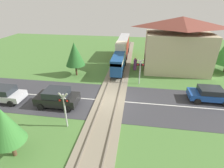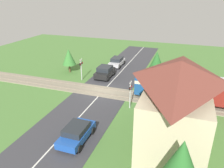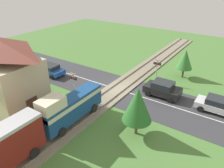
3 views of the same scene
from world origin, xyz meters
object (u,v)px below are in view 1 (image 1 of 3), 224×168
at_px(car_near_crossing, 57,97).
at_px(car_behind_queue, 3,94).
at_px(car_far_side, 210,94).
at_px(crossing_signal_west_approach, 64,105).
at_px(crossing_signal_east_approach, 140,68).
at_px(station_building, 178,46).
at_px(pedestrian_by_station, 135,64).
at_px(train, 122,51).

xyz_separation_m(car_near_crossing, car_behind_queue, (-5.37, 0.00, -0.09)).
xyz_separation_m(car_far_side, crossing_signal_west_approach, (-11.91, -5.52, 1.17)).
xyz_separation_m(car_behind_queue, crossing_signal_west_approach, (7.26, -2.64, 1.14)).
xyz_separation_m(crossing_signal_east_approach, station_building, (4.58, 4.58, 1.44)).
bearing_deg(station_building, car_far_side, -74.64).
bearing_deg(crossing_signal_west_approach, crossing_signal_east_approach, 56.72).
bearing_deg(pedestrian_by_station, car_far_side, -43.85).
height_order(car_near_crossing, car_far_side, car_near_crossing).
relative_size(car_near_crossing, station_building, 0.43).
relative_size(crossing_signal_east_approach, station_building, 0.34).
distance_m(crossing_signal_east_approach, pedestrian_by_station, 4.43).
relative_size(car_near_crossing, car_far_side, 0.98).
distance_m(train, crossing_signal_west_approach, 14.90).
bearing_deg(car_behind_queue, car_far_side, 8.54).
xyz_separation_m(crossing_signal_east_approach, pedestrian_by_station, (-0.60, 4.25, -1.11)).
xyz_separation_m(car_near_crossing, crossing_signal_east_approach, (7.24, 5.52, 1.06)).
distance_m(crossing_signal_west_approach, station_building, 16.21).
height_order(car_near_crossing, pedestrian_by_station, pedestrian_by_station).
bearing_deg(car_near_crossing, train, 69.22).
bearing_deg(train, crossing_signal_west_approach, -100.35).
distance_m(car_far_side, crossing_signal_east_approach, 7.17).
distance_m(train, pedestrian_by_station, 3.25).
distance_m(car_far_side, station_building, 7.93).
bearing_deg(crossing_signal_west_approach, car_far_side, 24.84).
relative_size(car_behind_queue, station_building, 0.45).
distance_m(train, station_building, 7.65).
relative_size(crossing_signal_west_approach, crossing_signal_east_approach, 1.00).
height_order(crossing_signal_east_approach, station_building, station_building).
distance_m(station_building, pedestrian_by_station, 5.79).
distance_m(car_behind_queue, crossing_signal_west_approach, 7.81).
relative_size(car_behind_queue, crossing_signal_east_approach, 1.31).
xyz_separation_m(car_near_crossing, crossing_signal_west_approach, (1.89, -2.64, 1.06)).
bearing_deg(car_near_crossing, crossing_signal_west_approach, -54.42).
xyz_separation_m(car_near_crossing, pedestrian_by_station, (6.63, 9.76, -0.06)).
height_order(train, car_far_side, train).
bearing_deg(car_far_side, crossing_signal_east_approach, 158.12).
height_order(car_far_side, pedestrian_by_station, pedestrian_by_station).
height_order(car_near_crossing, crossing_signal_west_approach, crossing_signal_west_approach).
height_order(car_behind_queue, crossing_signal_east_approach, crossing_signal_east_approach).
bearing_deg(crossing_signal_west_approach, car_near_crossing, 125.58).
relative_size(train, car_behind_queue, 3.32).
bearing_deg(car_far_side, station_building, 105.36).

